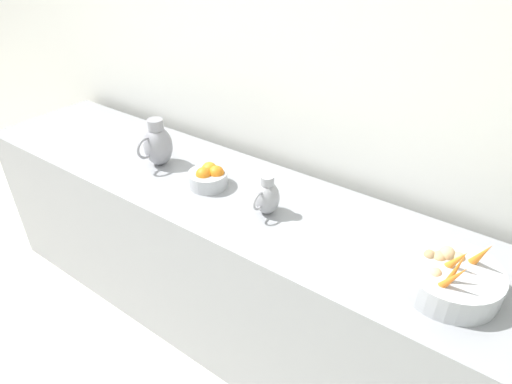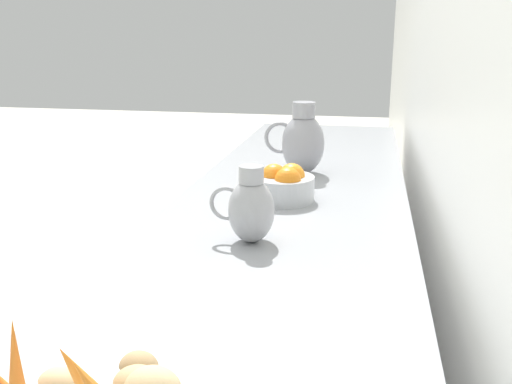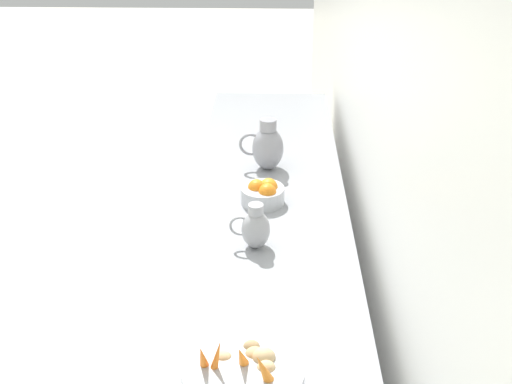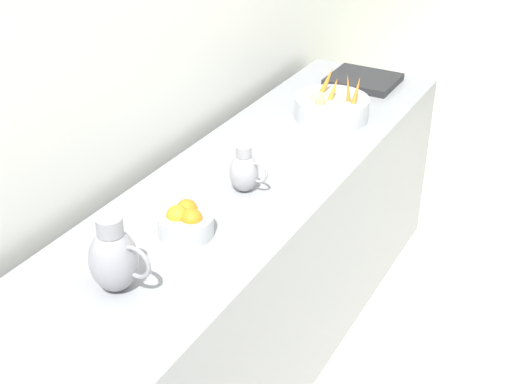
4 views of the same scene
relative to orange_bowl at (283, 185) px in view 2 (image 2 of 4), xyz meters
The scene contains 4 objects.
prep_counter 0.54m from the orange_bowl, 96.39° to the left, with size 0.69×3.34×0.92m, color gray.
orange_bowl is the anchor object (origin of this frame).
metal_pitcher_tall 0.36m from the orange_bowl, 92.07° to the right, with size 0.21×0.15×0.25m.
metal_pitcher_short 0.36m from the orange_bowl, 86.16° to the left, with size 0.16×0.11×0.19m.
Camera 2 is at (-1.71, 1.68, 1.40)m, focal length 40.09 mm.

